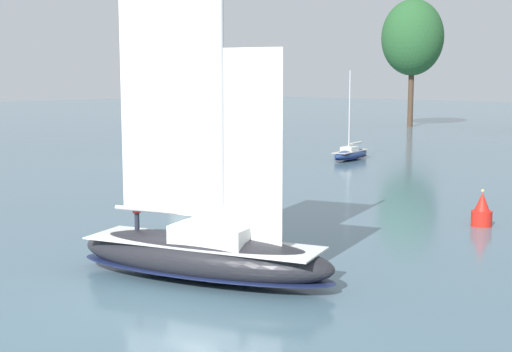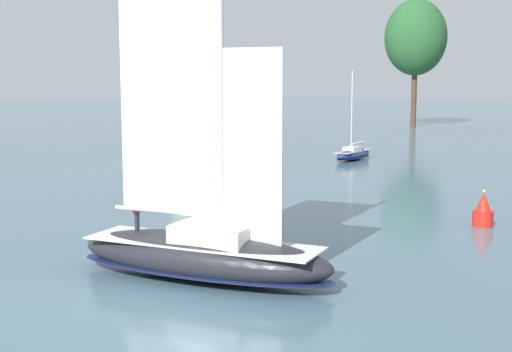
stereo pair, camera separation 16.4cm
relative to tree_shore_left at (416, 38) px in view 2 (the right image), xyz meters
The scene contains 6 objects.
ground_plane 92.21m from the tree_shore_left, 62.68° to the right, with size 400.00×400.00×0.00m, color slate.
tree_shore_left is the anchor object (origin of this frame).
sailboat_main 92.04m from the tree_shore_left, 62.67° to the right, with size 11.37×6.70×15.09m.
sailboat_moored_near_marina 50.60m from the tree_shore_left, 64.21° to the right, with size 2.87×6.41×8.53m.
sailboat_moored_mid_channel 59.14m from the tree_shore_left, 79.03° to the right, with size 8.48×4.30×11.24m.
channel_buoy 79.15m from the tree_shore_left, 54.91° to the right, with size 1.10×1.10×1.99m.
Camera 2 is at (20.70, -17.87, 7.90)m, focal length 50.00 mm.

